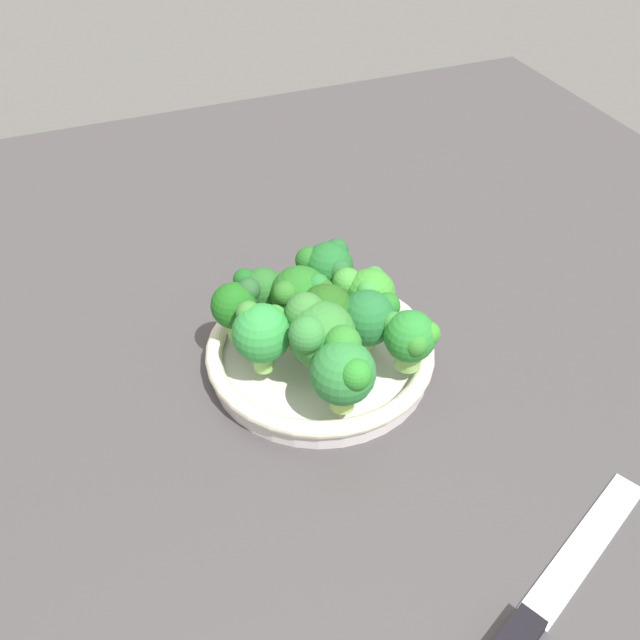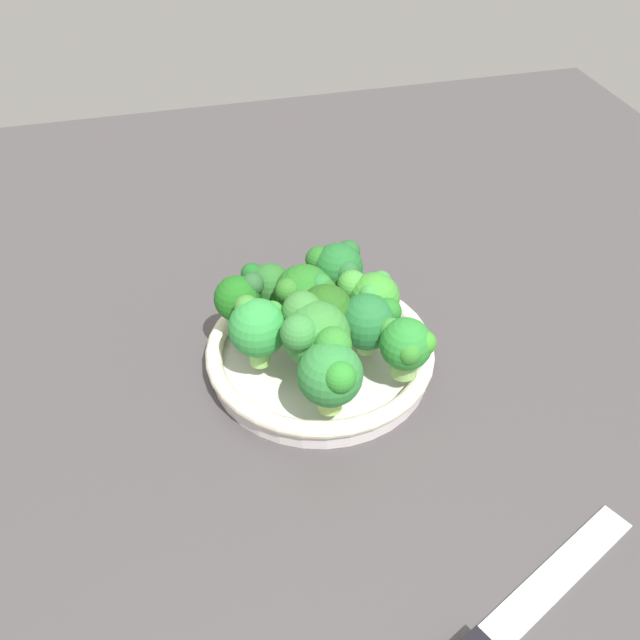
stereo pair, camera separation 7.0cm
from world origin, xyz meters
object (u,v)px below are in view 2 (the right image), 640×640
object	(u,v)px
broccoli_floret_4	(239,299)
broccoli_floret_9	(269,285)
broccoli_floret_5	(323,311)
broccoli_floret_1	(370,294)
broccoli_floret_0	(304,295)
broccoli_floret_3	(406,345)
broccoli_floret_6	(337,268)
broccoli_floret_10	(331,371)
broccoli_floret_8	(370,321)
bowl	(320,354)
broccoli_floret_7	(258,327)
broccoli_floret_2	(312,331)

from	to	relation	value
broccoli_floret_4	broccoli_floret_9	world-z (taller)	broccoli_floret_4
broccoli_floret_5	broccoli_floret_1	bearing A→B (deg)	19.66
broccoli_floret_4	broccoli_floret_9	size ratio (longest dim) A/B	1.19
broccoli_floret_0	broccoli_floret_3	bearing A→B (deg)	-50.64
broccoli_floret_0	broccoli_floret_1	size ratio (longest dim) A/B	1.07
broccoli_floret_1	broccoli_floret_6	size ratio (longest dim) A/B	0.99
broccoli_floret_9	broccoli_floret_10	xyz separation A→B (cm)	(2.60, -14.96, 1.18)
broccoli_floret_4	broccoli_floret_6	size ratio (longest dim) A/B	1.01
broccoli_floret_8	bowl	bearing A→B (deg)	155.98
broccoli_floret_5	broccoli_floret_7	size ratio (longest dim) A/B	0.96
broccoli_floret_4	broccoli_floret_1	bearing A→B (deg)	-9.83
broccoli_floret_3	broccoli_floret_8	world-z (taller)	broccoli_floret_8
broccoli_floret_3	broccoli_floret_7	bearing A→B (deg)	158.72
broccoli_floret_5	broccoli_floret_8	size ratio (longest dim) A/B	1.08
broccoli_floret_3	broccoli_floret_2	bearing A→B (deg)	161.97
bowl	broccoli_floret_1	bearing A→B (deg)	16.80
broccoli_floret_9	broccoli_floret_2	bearing A→B (deg)	-77.86
broccoli_floret_3	broccoli_floret_10	distance (cm)	8.25
broccoli_floret_2	broccoli_floret_10	distance (cm)	5.16
bowl	broccoli_floret_5	size ratio (longest dim) A/B	3.36
bowl	broccoli_floret_0	distance (cm)	6.31
bowl	broccoli_floret_1	distance (cm)	7.95
broccoli_floret_2	broccoli_floret_6	distance (cm)	11.57
broccoli_floret_9	broccoli_floret_5	bearing A→B (deg)	-58.86
broccoli_floret_0	broccoli_floret_8	xyz separation A→B (cm)	(5.33, -5.04, -0.33)
broccoli_floret_8	broccoli_floret_9	xyz separation A→B (cm)	(-8.24, 8.42, -0.37)
bowl	broccoli_floret_7	world-z (taller)	broccoli_floret_7
bowl	broccoli_floret_1	world-z (taller)	broccoli_floret_1
broccoli_floret_0	broccoli_floret_1	world-z (taller)	broccoli_floret_0
broccoli_floret_5	broccoli_floret_0	bearing A→B (deg)	108.57
broccoli_floret_2	broccoli_floret_5	size ratio (longest dim) A/B	1.15
broccoli_floret_0	broccoli_floret_5	world-z (taller)	same
bowl	broccoli_floret_9	distance (cm)	8.84
broccoli_floret_0	broccoli_floret_2	world-z (taller)	broccoli_floret_2
broccoli_floret_2	broccoli_floret_6	size ratio (longest dim) A/B	1.23
broccoli_floret_0	broccoli_floret_6	world-z (taller)	broccoli_floret_0
broccoli_floret_1	broccoli_floret_2	size ratio (longest dim) A/B	0.80
broccoli_floret_10	broccoli_floret_0	bearing A→B (deg)	88.44
broccoli_floret_9	broccoli_floret_10	size ratio (longest dim) A/B	0.73
broccoli_floret_6	broccoli_floret_7	distance (cm)	12.65
bowl	broccoli_floret_7	distance (cm)	8.67
broccoli_floret_4	broccoli_floret_9	distance (cm)	4.36
broccoli_floret_7	broccoli_floret_10	bearing A→B (deg)	-55.64
bowl	broccoli_floret_5	bearing A→B (deg)	-42.14
broccoli_floret_6	broccoli_floret_8	size ratio (longest dim) A/B	1.01
broccoli_floret_1	broccoli_floret_7	bearing A→B (deg)	-166.79
bowl	broccoli_floret_6	distance (cm)	9.37
broccoli_floret_1	broccoli_floret_9	xyz separation A→B (cm)	(-9.34, 4.74, -0.66)
broccoli_floret_0	broccoli_floret_4	xyz separation A→B (cm)	(-6.37, 0.85, 0.15)
broccoli_floret_7	broccoli_floret_4	bearing A→B (deg)	100.95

